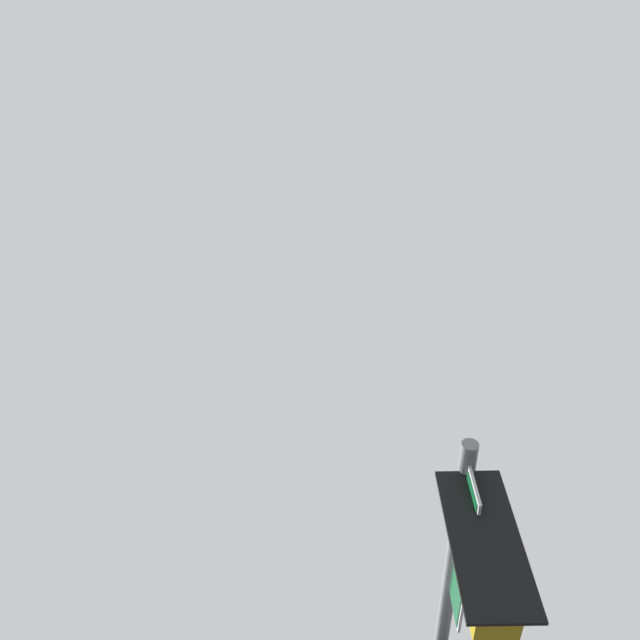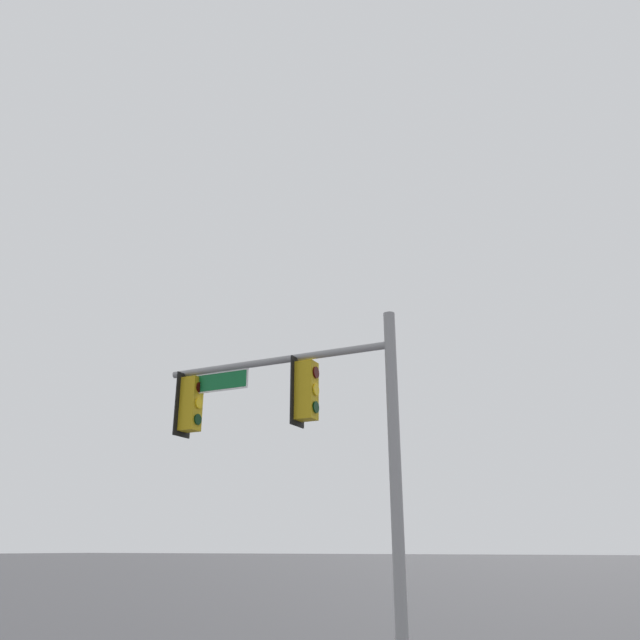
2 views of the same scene
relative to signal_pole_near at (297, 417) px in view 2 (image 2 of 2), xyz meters
The scene contains 1 object.
signal_pole_near is the anchor object (origin of this frame).
Camera 2 is at (-10.73, 1.51, 1.73)m, focal length 35.00 mm.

